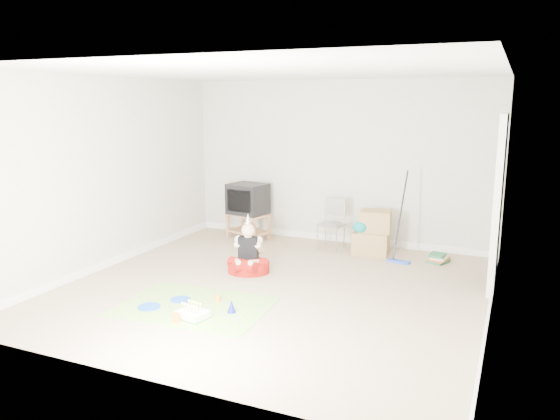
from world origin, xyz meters
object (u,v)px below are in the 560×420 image
at_px(folding_chair, 331,224).
at_px(cardboard_boxes, 372,233).
at_px(crt_tv, 248,199).
at_px(seated_woman, 249,260).
at_px(birthday_cake, 193,315).
at_px(tv_stand, 248,223).

relative_size(folding_chair, cardboard_boxes, 1.20).
relative_size(crt_tv, cardboard_boxes, 0.88).
height_order(crt_tv, folding_chair, crt_tv).
height_order(crt_tv, seated_woman, crt_tv).
bearing_deg(birthday_cake, cardboard_boxes, 70.77).
height_order(folding_chair, seated_woman, seated_woman).
distance_m(tv_stand, crt_tv, 0.42).
height_order(crt_tv, birthday_cake, crt_tv).
bearing_deg(folding_chair, crt_tv, 176.88).
height_order(folding_chair, birthday_cake, folding_chair).
relative_size(tv_stand, seated_woman, 0.95).
distance_m(tv_stand, seated_woman, 1.87).
distance_m(folding_chair, cardboard_boxes, 0.66).
height_order(folding_chair, cardboard_boxes, folding_chair).
height_order(seated_woman, birthday_cake, seated_woman).
relative_size(tv_stand, cardboard_boxes, 1.15).
xyz_separation_m(crt_tv, seated_woman, (0.85, -1.66, -0.50)).
relative_size(crt_tv, folding_chair, 0.73).
xyz_separation_m(tv_stand, birthday_cake, (1.03, -3.32, -0.21)).
distance_m(crt_tv, birthday_cake, 3.53).
bearing_deg(seated_woman, birthday_cake, -83.88).
bearing_deg(seated_woman, cardboard_boxes, 50.08).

